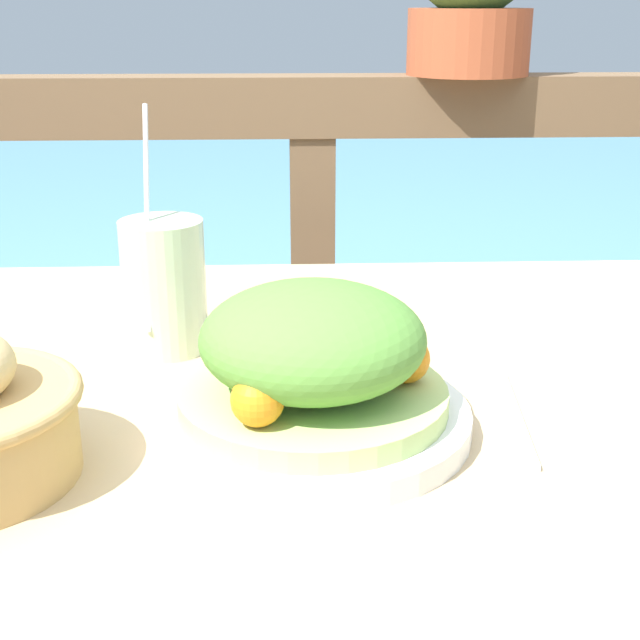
% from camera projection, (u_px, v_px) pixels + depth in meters
% --- Properties ---
extents(patio_table, '(1.01, 0.92, 0.78)m').
position_uv_depth(patio_table, '(340.00, 524.00, 0.79)').
color(patio_table, tan).
rests_on(patio_table, ground_plane).
extents(railing_fence, '(2.80, 0.08, 1.00)m').
position_uv_depth(railing_fence, '(312.00, 232.00, 1.43)').
color(railing_fence, brown).
rests_on(railing_fence, ground_plane).
extents(sea_backdrop, '(12.00, 4.00, 0.51)m').
position_uv_depth(sea_backdrop, '(293.00, 203.00, 3.95)').
color(sea_backdrop, '#568EA8').
rests_on(sea_backdrop, ground_plane).
extents(salad_plate, '(0.26, 0.26, 0.12)m').
position_uv_depth(salad_plate, '(313.00, 371.00, 0.71)').
color(salad_plate, white).
rests_on(salad_plate, patio_table).
extents(drink_glass, '(0.08, 0.09, 0.24)m').
position_uv_depth(drink_glass, '(164.00, 285.00, 0.88)').
color(drink_glass, beige).
rests_on(drink_glass, patio_table).
extents(fork, '(0.03, 0.18, 0.00)m').
position_uv_depth(fork, '(511.00, 416.00, 0.75)').
color(fork, silver).
rests_on(fork, patio_table).
extents(knife, '(0.02, 0.18, 0.00)m').
position_uv_depth(knife, '(592.00, 404.00, 0.77)').
color(knife, silver).
rests_on(knife, patio_table).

